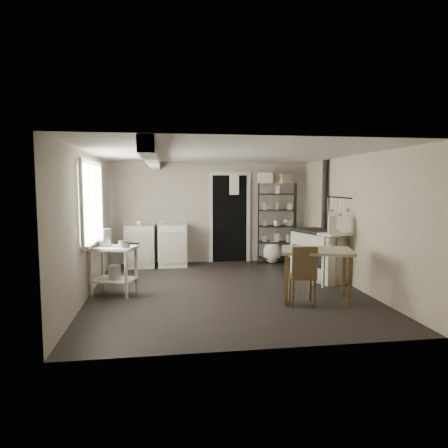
{
  "coord_description": "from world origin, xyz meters",
  "views": [
    {
      "loc": [
        -1.01,
        -6.59,
        1.79
      ],
      "look_at": [
        0.0,
        0.3,
        1.1
      ],
      "focal_mm": 32.0,
      "sensor_mm": 36.0,
      "label": 1
    }
  ],
  "objects": [
    {
      "name": "oats_box",
      "position": [
        1.84,
        -0.06,
        1.01
      ],
      "size": [
        0.18,
        0.24,
        0.32
      ],
      "primitive_type": "cube",
      "rotation": [
        0.0,
        0.0,
        -0.3
      ],
      "color": "beige",
      "rests_on": "side_ledge"
    },
    {
      "name": "side_ledge",
      "position": [
        1.95,
        -0.01,
        0.43
      ],
      "size": [
        0.69,
        0.53,
        0.95
      ],
      "primitive_type": null,
      "rotation": [
        0.0,
        0.0,
        0.37
      ],
      "color": "silver",
      "rests_on": "ground"
    },
    {
      "name": "chair",
      "position": [
        1.01,
        -0.95,
        0.48
      ],
      "size": [
        0.43,
        0.44,
        0.9
      ],
      "primitive_type": null,
      "rotation": [
        0.0,
        0.0,
        -0.17
      ],
      "color": "brown",
      "rests_on": "ground"
    },
    {
      "name": "floor_crock",
      "position": [
        1.58,
        0.12,
        0.07
      ],
      "size": [
        0.11,
        0.11,
        0.13
      ],
      "primitive_type": "cylinder",
      "rotation": [
        0.0,
        0.0,
        -0.04
      ],
      "color": "silver",
      "rests_on": "ground"
    },
    {
      "name": "utensil_rail",
      "position": [
        2.19,
        0.6,
        1.55
      ],
      "size": [
        0.06,
        1.2,
        0.44
      ],
      "primitive_type": null,
      "color": "#BBBBBD",
      "rests_on": "wall_right"
    },
    {
      "name": "bucket",
      "position": [
        -1.84,
        -0.08,
        0.39
      ],
      "size": [
        0.23,
        0.23,
        0.22
      ],
      "primitive_type": "cylinder",
      "rotation": [
        0.0,
        0.0,
        0.15
      ],
      "color": "#BBBBBD",
      "rests_on": "prep_table"
    },
    {
      "name": "prep_table",
      "position": [
        -1.86,
        -0.03,
        0.4
      ],
      "size": [
        0.81,
        0.69,
        0.79
      ],
      "primitive_type": null,
      "rotation": [
        0.0,
        0.0,
        -0.32
      ],
      "color": "silver",
      "rests_on": "ground"
    },
    {
      "name": "wallpaper_panel",
      "position": [
        2.24,
        0.0,
        1.15
      ],
      "size": [
        0.01,
        5.0,
        2.3
      ],
      "primitive_type": null,
      "color": "beige",
      "rests_on": "wall_right"
    },
    {
      "name": "storage_box_b",
      "position": [
        1.62,
        2.18,
        1.99
      ],
      "size": [
        0.39,
        0.38,
        0.19
      ],
      "primitive_type": "cube",
      "rotation": [
        0.0,
        0.0,
        0.43
      ],
      "color": "beige",
      "rests_on": "shelf_rack"
    },
    {
      "name": "wall_front",
      "position": [
        0.0,
        -2.5,
        1.15
      ],
      "size": [
        4.5,
        0.02,
        2.3
      ],
      "primitive_type": "cube",
      "color": "#AFA695",
      "rests_on": "ground"
    },
    {
      "name": "shelf_rack",
      "position": [
        1.48,
        2.16,
        0.95
      ],
      "size": [
        0.91,
        0.51,
        1.82
      ],
      "primitive_type": null,
      "rotation": [
        0.0,
        0.0,
        -0.21
      ],
      "color": "black",
      "rests_on": "ground"
    },
    {
      "name": "wall_back",
      "position": [
        0.0,
        2.5,
        1.15
      ],
      "size": [
        4.5,
        0.02,
        2.3
      ],
      "primitive_type": "cube",
      "color": "#AFA695",
      "rests_on": "ground"
    },
    {
      "name": "base_cabinets",
      "position": [
        -1.22,
        2.18,
        0.46
      ],
      "size": [
        1.4,
        0.6,
        0.92
      ],
      "primitive_type": null,
      "rotation": [
        0.0,
        0.0,
        -0.0
      ],
      "color": "beige",
      "rests_on": "ground"
    },
    {
      "name": "floor",
      "position": [
        0.0,
        0.0,
        0.0
      ],
      "size": [
        5.0,
        5.0,
        0.0
      ],
      "primitive_type": "plane",
      "color": "black",
      "rests_on": "ground"
    },
    {
      "name": "mixing_bowl",
      "position": [
        -1.12,
        2.17,
        0.95
      ],
      "size": [
        0.3,
        0.3,
        0.07
      ],
      "primitive_type": "imported",
      "rotation": [
        0.0,
        0.0,
        -0.09
      ],
      "color": "silver",
      "rests_on": "base_cabinets"
    },
    {
      "name": "storage_box_a",
      "position": [
        1.22,
        2.16,
        2.01
      ],
      "size": [
        0.43,
        0.41,
        0.23
      ],
      "primitive_type": "cube",
      "rotation": [
        0.0,
        0.0,
        -0.41
      ],
      "color": "beige",
      "rests_on": "shelf_rack"
    },
    {
      "name": "work_table",
      "position": [
        1.27,
        -0.83,
        0.38
      ],
      "size": [
        1.22,
        1.01,
        0.8
      ],
      "primitive_type": null,
      "rotation": [
        0.0,
        0.0,
        -0.29
      ],
      "color": "#BEB7A2",
      "rests_on": "ground"
    },
    {
      "name": "ceiling",
      "position": [
        0.0,
        0.0,
        2.3
      ],
      "size": [
        5.0,
        5.0,
        0.0
      ],
      "primitive_type": "plane",
      "rotation": [
        3.14,
        0.0,
        0.0
      ],
      "color": "silver",
      "rests_on": "wall_back"
    },
    {
      "name": "shelf_jar",
      "position": [
        1.2,
        2.15,
        1.37
      ],
      "size": [
        0.12,
        0.12,
        0.2
      ],
      "primitive_type": "imported",
      "rotation": [
        0.0,
        0.0,
        0.34
      ],
      "color": "silver",
      "rests_on": "shelf_rack"
    },
    {
      "name": "stockpot",
      "position": [
        -2.0,
        0.07,
        0.94
      ],
      "size": [
        0.32,
        0.32,
        0.26
      ],
      "primitive_type": "cylinder",
      "rotation": [
        0.0,
        0.0,
        -0.38
      ],
      "color": "#BBBBBD",
      "rests_on": "prep_table"
    },
    {
      "name": "doorway",
      "position": [
        0.45,
        2.47,
        1.0
      ],
      "size": [
        0.96,
        0.1,
        2.08
      ],
      "primitive_type": null,
      "color": "silver",
      "rests_on": "ground"
    },
    {
      "name": "stove",
      "position": [
        1.92,
        0.58,
        0.44
      ],
      "size": [
        0.96,
        1.3,
        0.91
      ],
      "primitive_type": null,
      "rotation": [
        0.0,
        0.0,
        0.3
      ],
      "color": "beige",
      "rests_on": "ground"
    },
    {
      "name": "window",
      "position": [
        -2.22,
        0.2,
        1.5
      ],
      "size": [
        0.12,
        1.76,
        1.28
      ],
      "primitive_type": null,
      "color": "silver",
      "rests_on": "wall_left"
    },
    {
      "name": "saucepan",
      "position": [
        -1.68,
        -0.13,
        0.85
      ],
      "size": [
        0.23,
        0.23,
        0.1
      ],
      "primitive_type": "cylinder",
      "rotation": [
        0.0,
        0.0,
        0.3
      ],
      "color": "#BBBBBD",
      "rests_on": "prep_table"
    },
    {
      "name": "ceiling_beam",
      "position": [
        -1.2,
        0.0,
        2.2
      ],
      "size": [
        0.18,
        5.0,
        0.18
      ],
      "primitive_type": null,
      "color": "silver",
      "rests_on": "ceiling"
    },
    {
      "name": "wall_left",
      "position": [
        -2.25,
        0.0,
        1.15
      ],
      "size": [
        0.02,
        5.0,
        2.3
      ],
      "primitive_type": "cube",
      "color": "#AFA695",
      "rests_on": "ground"
    },
    {
      "name": "counter_cup",
      "position": [
        -1.58,
        2.1,
        0.97
      ],
      "size": [
        0.15,
        0.15,
        0.09
      ],
      "primitive_type": "imported",
      "rotation": [
        0.0,
        0.0,
        -0.38
      ],
      "color": "silver",
      "rests_on": "base_cabinets"
    },
    {
      "name": "flour_sack",
      "position": [
        1.39,
        2.14,
        0.24
      ],
      "size": [
        0.49,
        0.45,
        0.51
      ],
      "primitive_type": "ellipsoid",
      "rotation": [
        0.0,
        0.0,
        0.23
      ],
      "color": "white",
      "rests_on": "ground"
    },
    {
      "name": "stovepipe",
      "position": [
        2.16,
        1.06,
        1.59
      ],
      "size": [
        0.11,
        0.11,
        1.33
      ],
      "primitive_type": null,
      "rotation": [
        0.0,
        0.0,
        -0.08
      ],
      "color": "black",
      "rests_on": "stove"
    },
    {
      "name": "wall_right",
      "position": [
        2.25,
        0.0,
        1.15
      ],
      "size": [
        0.02,
        5.0,
        2.3
      ],
      "primitive_type": "cube",
      "color": "#AFA695",
      "rests_on": "ground"
    },
    {
      "name": "table_cup",
      "position": [
        1.44,
        -0.92,
        0.8
      ],
      "size": [
        0.1,
        0.1,
        0.08
      ],
      "primitive_type": "imported",
      "rotation": [
        0.0,
        0.0,
        -0.06
      ],
      "color": "silver",
      "rests_on": "work_table"
    }
  ]
}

